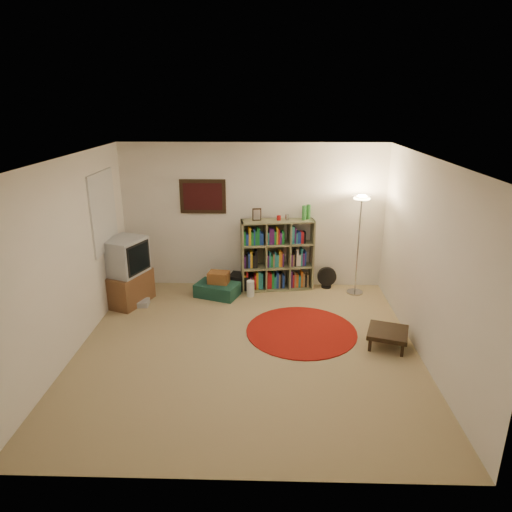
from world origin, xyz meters
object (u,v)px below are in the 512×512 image
at_px(floor_lamp, 361,212).
at_px(floor_fan, 327,278).
at_px(side_table, 388,333).
at_px(tv_stand, 127,273).
at_px(bookshelf, 276,256).
at_px(suitcase, 217,290).

relative_size(floor_lamp, floor_fan, 4.49).
bearing_deg(floor_fan, side_table, -70.78).
xyz_separation_m(tv_stand, side_table, (3.88, -1.29, -0.33)).
bearing_deg(bookshelf, floor_lamp, -16.23).
bearing_deg(suitcase, floor_lamp, 24.41).
bearing_deg(side_table, tv_stand, 161.62).
bearing_deg(tv_stand, bookshelf, 37.16).
xyz_separation_m(bookshelf, side_table, (1.48, -1.98, -0.40)).
relative_size(bookshelf, side_table, 2.30).
xyz_separation_m(bookshelf, suitcase, (-0.99, -0.37, -0.49)).
relative_size(bookshelf, floor_lamp, 0.87).
bearing_deg(floor_lamp, floor_fan, 154.59).
height_order(tv_stand, suitcase, tv_stand).
bearing_deg(floor_fan, floor_lamp, -22.26).
distance_m(floor_fan, side_table, 2.09).
distance_m(bookshelf, tv_stand, 2.50).
height_order(bookshelf, side_table, bookshelf).
relative_size(bookshelf, tv_stand, 1.36).
height_order(bookshelf, floor_fan, bookshelf).
distance_m(floor_lamp, floor_fan, 1.33).
distance_m(bookshelf, suitcase, 1.17).
bearing_deg(bookshelf, tv_stand, -172.61).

